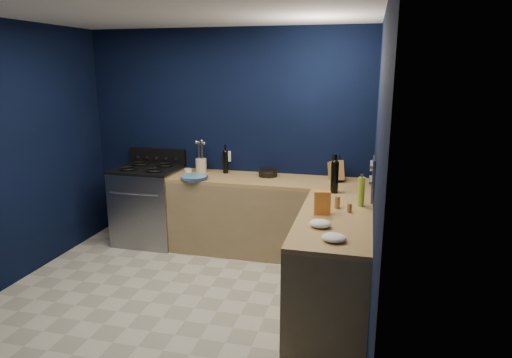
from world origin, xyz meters
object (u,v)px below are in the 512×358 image
(gas_range, at_px, (149,206))
(utensil_crock, at_px, (201,165))
(knife_block, at_px, (336,171))
(crouton_bag, at_px, (322,203))
(plate_stack, at_px, (194,178))

(gas_range, distance_m, utensil_crock, 0.84)
(knife_block, bearing_deg, crouton_bag, -114.33)
(knife_block, distance_m, crouton_bag, 1.25)
(utensil_crock, relative_size, knife_block, 0.74)
(utensil_crock, height_order, crouton_bag, crouton_bag)
(gas_range, distance_m, knife_block, 2.34)
(plate_stack, distance_m, crouton_bag, 1.81)
(plate_stack, height_order, knife_block, knife_block)
(utensil_crock, distance_m, crouton_bag, 2.06)
(utensil_crock, xyz_separation_m, knife_block, (1.63, -0.04, 0.03))
(gas_range, height_order, crouton_bag, crouton_bag)
(crouton_bag, bearing_deg, plate_stack, 138.20)
(plate_stack, relative_size, knife_block, 1.35)
(knife_block, bearing_deg, gas_range, 159.79)
(gas_range, bearing_deg, crouton_bag, -26.62)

